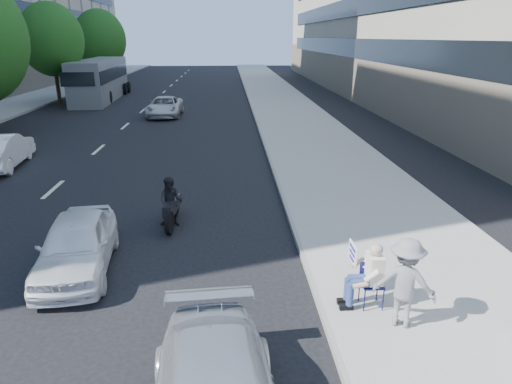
{
  "coord_description": "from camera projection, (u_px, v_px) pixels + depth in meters",
  "views": [
    {
      "loc": [
        -0.28,
        -7.62,
        5.11
      ],
      "look_at": [
        0.37,
        3.13,
        1.43
      ],
      "focal_mm": 32.0,
      "sensor_mm": 36.0,
      "label": 1
    }
  ],
  "objects": [
    {
      "name": "jogger",
      "position": [
        405.0,
        283.0,
        8.04
      ],
      "size": [
        1.25,
        1.02,
        1.68
      ],
      "primitive_type": "imported",
      "rotation": [
        0.0,
        0.0,
        2.71
      ],
      "color": "gray",
      "rests_on": "near_sidewalk"
    },
    {
      "name": "tree_far_d",
      "position": [
        51.0,
        39.0,
        34.84
      ],
      "size": [
        4.8,
        4.8,
        7.65
      ],
      "color": "#382616",
      "rests_on": "ground"
    },
    {
      "name": "near_sidewalk",
      "position": [
        298.0,
        123.0,
        27.96
      ],
      "size": [
        5.0,
        120.0,
        0.15
      ],
      "primitive_type": "cube",
      "color": "gray",
      "rests_on": "ground"
    },
    {
      "name": "motorcycle",
      "position": [
        171.0,
        204.0,
        12.83
      ],
      "size": [
        0.75,
        2.05,
        1.42
      ],
      "rotation": [
        0.0,
        0.0,
        -0.12
      ],
      "color": "black",
      "rests_on": "ground"
    },
    {
      "name": "white_sedan_near",
      "position": [
        77.0,
        244.0,
        10.33
      ],
      "size": [
        1.91,
        3.89,
        1.28
      ],
      "primitive_type": "imported",
      "rotation": [
        0.0,
        0.0,
        0.11
      ],
      "color": "white",
      "rests_on": "ground"
    },
    {
      "name": "bus",
      "position": [
        100.0,
        80.0,
        38.46
      ],
      "size": [
        3.11,
        12.15,
        3.3
      ],
      "rotation": [
        0.0,
        0.0,
        0.04
      ],
      "color": "slate",
      "rests_on": "ground"
    },
    {
      "name": "seated_protester",
      "position": [
        367.0,
        272.0,
        8.65
      ],
      "size": [
        0.83,
        1.11,
        1.31
      ],
      "color": "navy",
      "rests_on": "near_sidewalk"
    },
    {
      "name": "white_sedan_far",
      "position": [
        165.0,
        107.0,
        30.66
      ],
      "size": [
        2.15,
        4.62,
        1.28
      ],
      "primitive_type": "imported",
      "rotation": [
        0.0,
        0.0,
        -0.01
      ],
      "color": "silver",
      "rests_on": "ground"
    },
    {
      "name": "white_sedan_mid",
      "position": [
        0.0,
        151.0,
        18.57
      ],
      "size": [
        1.95,
        4.4,
        1.4
      ],
      "primitive_type": "imported",
      "rotation": [
        0.0,
        0.0,
        3.25
      ],
      "color": "white",
      "rests_on": "ground"
    },
    {
      "name": "tree_far_e",
      "position": [
        100.0,
        40.0,
        48.1
      ],
      "size": [
        5.4,
        5.4,
        7.89
      ],
      "color": "#382616",
      "rests_on": "ground"
    },
    {
      "name": "ground",
      "position": [
        247.0,
        314.0,
        8.86
      ],
      "size": [
        160.0,
        160.0,
        0.0
      ],
      "primitive_type": "plane",
      "color": "black",
      "rests_on": "ground"
    }
  ]
}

